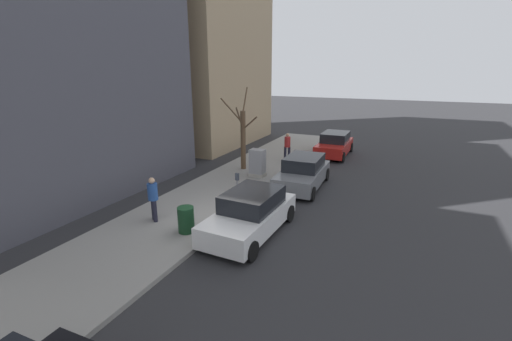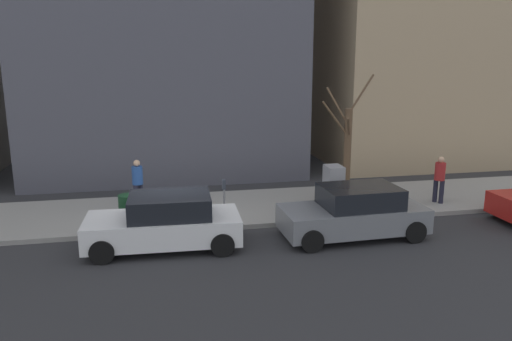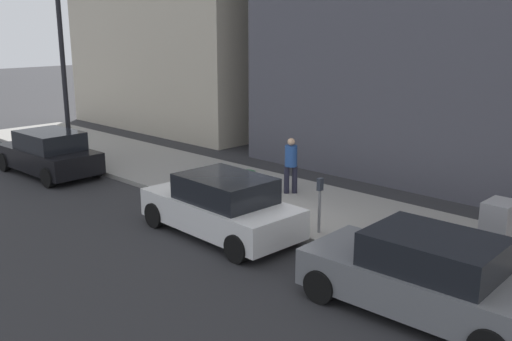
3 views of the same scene
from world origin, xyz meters
TOP-DOWN VIEW (x-y plane):
  - ground_plane at (0.00, 0.00)m, footprint 120.00×120.00m
  - sidewalk at (2.00, 0.00)m, footprint 4.00×36.00m
  - parked_car_red at (-1.25, -12.31)m, footprint 1.95×4.21m
  - parked_car_grey at (-1.23, -5.24)m, footprint 2.04×4.26m
  - parked_car_white at (-1.02, 0.22)m, footprint 2.05×4.26m
  - parking_meter at (0.45, -1.62)m, footprint 0.14×0.10m
  - utility_box at (1.30, -5.51)m, footprint 0.83×0.61m
  - bare_tree at (2.61, -6.47)m, footprint 2.15×2.08m
  - trash_bin at (0.90, 1.32)m, footprint 0.56×0.56m
  - pedestrian_near_meter at (1.01, -9.31)m, footprint 0.37×0.36m
  - pedestrian_midblock at (2.51, 1.04)m, footprint 0.36×0.36m

SIDE VIEW (x-z plane):
  - ground_plane at x=0.00m, z-range 0.00..0.00m
  - sidewalk at x=2.00m, z-range 0.00..0.15m
  - trash_bin at x=0.90m, z-range 0.15..1.05m
  - parked_car_red at x=-1.25m, z-range -0.02..1.50m
  - parked_car_grey at x=-1.23m, z-range -0.02..1.50m
  - parked_car_white at x=-1.02m, z-range -0.02..1.50m
  - utility_box at x=1.30m, z-range 0.13..1.56m
  - parking_meter at x=0.45m, z-range 0.30..1.65m
  - pedestrian_near_meter at x=1.01m, z-range 0.26..1.92m
  - pedestrian_midblock at x=2.51m, z-range 0.26..1.92m
  - bare_tree at x=2.61m, z-range -0.24..4.19m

